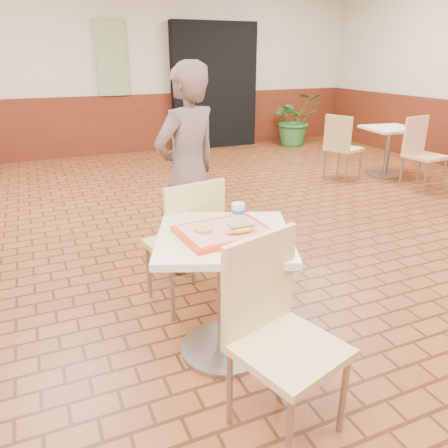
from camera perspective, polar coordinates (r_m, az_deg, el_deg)
name	(u,v)px	position (r m, az deg, el deg)	size (l,w,h in m)	color
room_shell	(314,77)	(3.46, 11.72, 18.27)	(8.01, 10.01, 3.01)	brown
wainscot_band	(305,205)	(3.64, 10.56, 2.40)	(8.00, 10.00, 1.00)	#541F10
corridor_doorway	(214,87)	(8.36, -1.27, 17.50)	(1.60, 0.22, 2.20)	black
promo_poster	(112,58)	(7.90, -14.46, 20.29)	(0.50, 0.03, 1.20)	gray
main_table	(224,275)	(2.46, 0.00, -6.66)	(0.71, 0.71, 0.75)	beige
chair_main_front	(276,327)	(2.02, 6.87, -13.23)	(0.54, 0.54, 0.93)	#E3C888
chair_main_back	(188,239)	(2.91, -4.79, -1.90)	(0.49, 0.49, 0.92)	#E3D688
customer	(188,172)	(3.39, -4.76, 6.76)	(0.59, 0.39, 1.62)	#6B5852
serving_tray	(224,232)	(2.35, 0.00, -1.04)	(0.48, 0.37, 0.03)	red
ring_donut	(203,228)	(2.32, -2.70, -0.57)	(0.09, 0.09, 0.03)	#DFBC51
long_john_donut	(240,229)	(2.29, 2.17, -0.60)	(0.16, 0.08, 0.05)	yellow
paper_cup	(238,212)	(2.46, 1.86, 1.64)	(0.08, 0.08, 0.10)	silver
second_table	(389,143)	(6.75, 20.69, 9.82)	(0.66, 0.66, 0.69)	beige
chair_second_left	(341,144)	(6.32, 15.05, 10.04)	(0.53, 0.53, 0.90)	tan
chair_second_front	(421,149)	(6.25, 24.31, 8.89)	(0.47, 0.47, 0.92)	#E5B689
potted_plant	(295,119)	(8.67, 9.22, 13.36)	(0.89, 0.77, 0.99)	#2D7130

